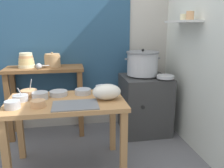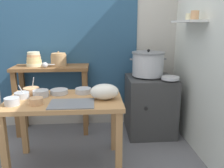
# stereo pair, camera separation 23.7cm
# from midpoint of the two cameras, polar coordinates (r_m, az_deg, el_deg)

# --- Properties ---
(ground_plane) EXTENTS (9.00, 9.00, 0.00)m
(ground_plane) POSITION_cam_midpoint_polar(r_m,az_deg,el_deg) (2.55, -6.32, -19.24)
(ground_plane) COLOR slate
(wall_back) EXTENTS (4.40, 0.12, 2.60)m
(wall_back) POSITION_cam_midpoint_polar(r_m,az_deg,el_deg) (3.23, -4.75, 12.39)
(wall_back) COLOR #B2ADA3
(wall_back) RESTS_ON ground
(wall_right) EXTENTS (0.30, 3.20, 2.60)m
(wall_right) POSITION_cam_midpoint_polar(r_m,az_deg,el_deg) (2.66, 25.25, 10.72)
(wall_right) COLOR silver
(wall_right) RESTS_ON ground
(prep_table) EXTENTS (1.10, 0.66, 0.72)m
(prep_table) POSITION_cam_midpoint_polar(r_m,az_deg,el_deg) (2.28, -8.64, -6.33)
(prep_table) COLOR #B27F4C
(prep_table) RESTS_ON ground
(back_shelf_table) EXTENTS (0.96, 0.40, 0.90)m
(back_shelf_table) POSITION_cam_midpoint_polar(r_m,az_deg,el_deg) (3.08, -12.54, 0.27)
(back_shelf_table) COLOR brown
(back_shelf_table) RESTS_ON ground
(stove_block) EXTENTS (0.60, 0.61, 0.78)m
(stove_block) POSITION_cam_midpoint_polar(r_m,az_deg,el_deg) (3.12, 11.50, -5.17)
(stove_block) COLOR #383838
(stove_block) RESTS_ON ground
(steamer_pot) EXTENTS (0.47, 0.42, 0.34)m
(steamer_pot) POSITION_cam_midpoint_polar(r_m,az_deg,el_deg) (2.99, 11.17, 4.92)
(steamer_pot) COLOR #B7BABF
(steamer_pot) RESTS_ON stove_block
(clay_pot) EXTENTS (0.20, 0.20, 0.19)m
(clay_pot) POSITION_cam_midpoint_polar(r_m,az_deg,el_deg) (3.01, -10.88, 5.92)
(clay_pot) COLOR tan
(clay_pot) RESTS_ON back_shelf_table
(bowl_stack_enamel) EXTENTS (0.20, 0.20, 0.18)m
(bowl_stack_enamel) POSITION_cam_midpoint_polar(r_m,az_deg,el_deg) (3.08, -16.71, 5.77)
(bowl_stack_enamel) COLOR beige
(bowl_stack_enamel) RESTS_ON back_shelf_table
(ladle) EXTENTS (0.26, 0.10, 0.07)m
(ladle) POSITION_cam_midpoint_polar(r_m,az_deg,el_deg) (2.92, -13.88, 4.59)
(ladle) COLOR #B7BABF
(ladle) RESTS_ON back_shelf_table
(serving_tray) EXTENTS (0.40, 0.28, 0.01)m
(serving_tray) POSITION_cam_midpoint_polar(r_m,az_deg,el_deg) (2.07, -6.74, -4.94)
(serving_tray) COLOR slate
(serving_tray) RESTS_ON prep_table
(plastic_bag) EXTENTS (0.27, 0.19, 0.15)m
(plastic_bag) POSITION_cam_midpoint_polar(r_m,az_deg,el_deg) (2.18, 1.22, -1.94)
(plastic_bag) COLOR silver
(plastic_bag) RESTS_ON prep_table
(wide_pan) EXTENTS (0.21, 0.21, 0.04)m
(wide_pan) POSITION_cam_midpoint_polar(r_m,az_deg,el_deg) (2.86, 16.57, 1.41)
(wide_pan) COLOR #B7BABF
(wide_pan) RESTS_ON stove_block
(prep_bowl_0) EXTENTS (0.18, 0.18, 0.05)m
(prep_bowl_0) POSITION_cam_midpoint_polar(r_m,az_deg,el_deg) (2.40, -10.23, -1.88)
(prep_bowl_0) COLOR #B7BABF
(prep_bowl_0) RESTS_ON prep_table
(prep_bowl_1) EXTENTS (0.15, 0.15, 0.07)m
(prep_bowl_1) POSITION_cam_midpoint_polar(r_m,az_deg,el_deg) (2.34, -14.53, -2.24)
(prep_bowl_1) COLOR #B7BABF
(prep_bowl_1) RESTS_ON prep_table
(prep_bowl_2) EXTENTS (0.17, 0.17, 0.05)m
(prep_bowl_2) POSITION_cam_midpoint_polar(r_m,az_deg,el_deg) (2.39, -4.35, -1.67)
(prep_bowl_2) COLOR #B7BABF
(prep_bowl_2) RESTS_ON prep_table
(prep_bowl_3) EXTENTS (0.16, 0.16, 0.17)m
(prep_bowl_3) POSITION_cam_midpoint_polar(r_m,az_deg,el_deg) (2.48, -16.80, -1.54)
(prep_bowl_3) COLOR tan
(prep_bowl_3) RESTS_ON prep_table
(prep_bowl_4) EXTENTS (0.13, 0.13, 0.07)m
(prep_bowl_4) POSITION_cam_midpoint_polar(r_m,az_deg,el_deg) (2.17, -20.75, -4.03)
(prep_bowl_4) COLOR #B7BABF
(prep_bowl_4) RESTS_ON prep_table
(prep_bowl_5) EXTENTS (0.14, 0.14, 0.14)m
(prep_bowl_5) POSITION_cam_midpoint_polar(r_m,az_deg,el_deg) (2.35, -18.82, -2.63)
(prep_bowl_5) COLOR #B7BABF
(prep_bowl_5) RESTS_ON prep_table
(prep_bowl_6) EXTENTS (0.12, 0.12, 0.06)m
(prep_bowl_6) POSITION_cam_midpoint_polar(r_m,az_deg,el_deg) (2.12, -15.32, -4.11)
(prep_bowl_6) COLOR tan
(prep_bowl_6) RESTS_ON prep_table
(prep_bowl_7) EXTENTS (0.16, 0.16, 0.07)m
(prep_bowl_7) POSITION_cam_midpoint_polar(r_m,az_deg,el_deg) (2.44, 0.65, -1.11)
(prep_bowl_7) COLOR #B7BABF
(prep_bowl_7) RESTS_ON prep_table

